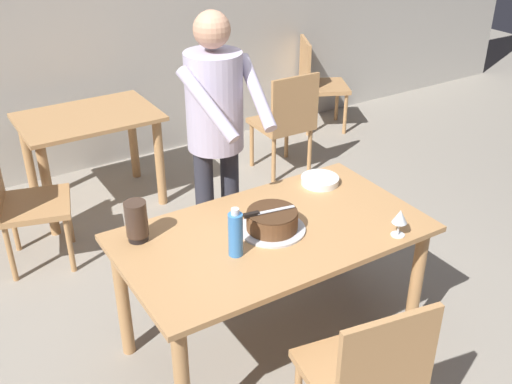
{
  "coord_description": "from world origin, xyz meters",
  "views": [
    {
      "loc": [
        -1.43,
        -2.15,
        2.39
      ],
      "look_at": [
        -0.0,
        0.16,
        0.9
      ],
      "focal_mm": 42.43,
      "sensor_mm": 36.0,
      "label": 1
    }
  ],
  "objects_px": {
    "main_dining_table": "(272,249)",
    "wine_glass_near": "(400,217)",
    "cake_on_platter": "(272,221)",
    "hurricane_lamp": "(137,221)",
    "cake_knife": "(259,213)",
    "background_table": "(90,135)",
    "plate_stack": "(320,180)",
    "background_chair_2": "(317,81)",
    "person_cutting_cake": "(216,127)",
    "background_chair_1": "(21,199)",
    "water_bottle": "(236,234)",
    "chair_near_side": "(366,374)",
    "background_chair_0": "(286,120)"
  },
  "relations": [
    {
      "from": "background_chair_1",
      "to": "hurricane_lamp",
      "type": "bearing_deg",
      "value": -74.97
    },
    {
      "from": "cake_on_platter",
      "to": "hurricane_lamp",
      "type": "xyz_separation_m",
      "value": [
        -0.61,
        0.27,
        0.06
      ]
    },
    {
      "from": "hurricane_lamp",
      "to": "background_chair_1",
      "type": "height_order",
      "value": "hurricane_lamp"
    },
    {
      "from": "hurricane_lamp",
      "to": "water_bottle",
      "type": "bearing_deg",
      "value": -46.36
    },
    {
      "from": "cake_on_platter",
      "to": "hurricane_lamp",
      "type": "relative_size",
      "value": 1.62
    },
    {
      "from": "plate_stack",
      "to": "hurricane_lamp",
      "type": "relative_size",
      "value": 1.05
    },
    {
      "from": "cake_knife",
      "to": "background_chair_1",
      "type": "bearing_deg",
      "value": 120.14
    },
    {
      "from": "background_table",
      "to": "water_bottle",
      "type": "bearing_deg",
      "value": -89.38
    },
    {
      "from": "background_chair_2",
      "to": "background_chair_1",
      "type": "bearing_deg",
      "value": -163.66
    },
    {
      "from": "main_dining_table",
      "to": "plate_stack",
      "type": "distance_m",
      "value": 0.6
    },
    {
      "from": "water_bottle",
      "to": "cake_on_platter",
      "type": "bearing_deg",
      "value": 18.87
    },
    {
      "from": "background_chair_1",
      "to": "background_chair_2",
      "type": "distance_m",
      "value": 3.16
    },
    {
      "from": "chair_near_side",
      "to": "main_dining_table",
      "type": "bearing_deg",
      "value": 85.89
    },
    {
      "from": "plate_stack",
      "to": "water_bottle",
      "type": "relative_size",
      "value": 0.88
    },
    {
      "from": "background_chair_1",
      "to": "background_chair_2",
      "type": "bearing_deg",
      "value": 16.34
    },
    {
      "from": "chair_near_side",
      "to": "background_chair_0",
      "type": "bearing_deg",
      "value": 62.46
    },
    {
      "from": "cake_on_platter",
      "to": "cake_knife",
      "type": "distance_m",
      "value": 0.1
    },
    {
      "from": "cake_knife",
      "to": "cake_on_platter",
      "type": "bearing_deg",
      "value": -9.62
    },
    {
      "from": "hurricane_lamp",
      "to": "background_chair_1",
      "type": "bearing_deg",
      "value": 105.03
    },
    {
      "from": "background_chair_2",
      "to": "background_chair_0",
      "type": "bearing_deg",
      "value": -140.87
    },
    {
      "from": "main_dining_table",
      "to": "background_chair_1",
      "type": "bearing_deg",
      "value": 121.87
    },
    {
      "from": "main_dining_table",
      "to": "wine_glass_near",
      "type": "distance_m",
      "value": 0.66
    },
    {
      "from": "main_dining_table",
      "to": "background_table",
      "type": "distance_m",
      "value": 2.08
    },
    {
      "from": "plate_stack",
      "to": "hurricane_lamp",
      "type": "xyz_separation_m",
      "value": [
        -1.12,
        -0.0,
        0.09
      ]
    },
    {
      "from": "plate_stack",
      "to": "wine_glass_near",
      "type": "xyz_separation_m",
      "value": [
        -0.0,
        -0.65,
        0.08
      ]
    },
    {
      "from": "plate_stack",
      "to": "background_chair_1",
      "type": "xyz_separation_m",
      "value": [
        -1.45,
        1.23,
        -0.28
      ]
    },
    {
      "from": "background_table",
      "to": "background_chair_0",
      "type": "relative_size",
      "value": 1.11
    },
    {
      "from": "wine_glass_near",
      "to": "person_cutting_cake",
      "type": "xyz_separation_m",
      "value": [
        -0.47,
        1.01,
        0.22
      ]
    },
    {
      "from": "water_bottle",
      "to": "chair_near_side",
      "type": "distance_m",
      "value": 0.85
    },
    {
      "from": "person_cutting_cake",
      "to": "chair_near_side",
      "type": "distance_m",
      "value": 1.58
    },
    {
      "from": "cake_on_platter",
      "to": "background_chair_0",
      "type": "height_order",
      "value": "background_chair_0"
    },
    {
      "from": "cake_knife",
      "to": "main_dining_table",
      "type": "bearing_deg",
      "value": -14.26
    },
    {
      "from": "main_dining_table",
      "to": "water_bottle",
      "type": "distance_m",
      "value": 0.36
    },
    {
      "from": "cake_knife",
      "to": "hurricane_lamp",
      "type": "bearing_deg",
      "value": 153.99
    },
    {
      "from": "main_dining_table",
      "to": "person_cutting_cake",
      "type": "distance_m",
      "value": 0.78
    },
    {
      "from": "plate_stack",
      "to": "background_chair_1",
      "type": "height_order",
      "value": "background_chair_1"
    },
    {
      "from": "cake_on_platter",
      "to": "background_table",
      "type": "xyz_separation_m",
      "value": [
        -0.28,
        2.06,
        -0.22
      ]
    },
    {
      "from": "plate_stack",
      "to": "background_chair_0",
      "type": "bearing_deg",
      "value": 62.37
    },
    {
      "from": "hurricane_lamp",
      "to": "background_chair_2",
      "type": "height_order",
      "value": "hurricane_lamp"
    },
    {
      "from": "cake_knife",
      "to": "person_cutting_cake",
      "type": "distance_m",
      "value": 0.67
    },
    {
      "from": "person_cutting_cake",
      "to": "cake_knife",
      "type": "bearing_deg",
      "value": -100.01
    },
    {
      "from": "cake_knife",
      "to": "hurricane_lamp",
      "type": "height_order",
      "value": "hurricane_lamp"
    },
    {
      "from": "main_dining_table",
      "to": "background_chair_2",
      "type": "distance_m",
      "value": 3.19
    },
    {
      "from": "main_dining_table",
      "to": "cake_knife",
      "type": "distance_m",
      "value": 0.24
    },
    {
      "from": "hurricane_lamp",
      "to": "background_table",
      "type": "height_order",
      "value": "hurricane_lamp"
    },
    {
      "from": "water_bottle",
      "to": "chair_near_side",
      "type": "bearing_deg",
      "value": -74.38
    },
    {
      "from": "cake_knife",
      "to": "wine_glass_near",
      "type": "distance_m",
      "value": 0.7
    },
    {
      "from": "main_dining_table",
      "to": "background_chair_1",
      "type": "relative_size",
      "value": 1.73
    },
    {
      "from": "chair_near_side",
      "to": "plate_stack",
      "type": "bearing_deg",
      "value": 62.58
    },
    {
      "from": "plate_stack",
      "to": "wine_glass_near",
      "type": "relative_size",
      "value": 1.53
    }
  ]
}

